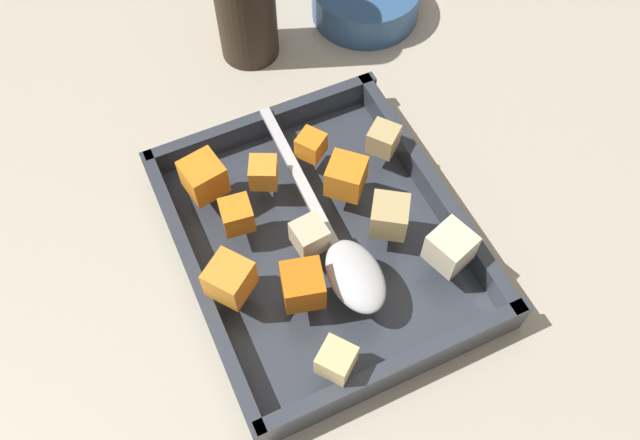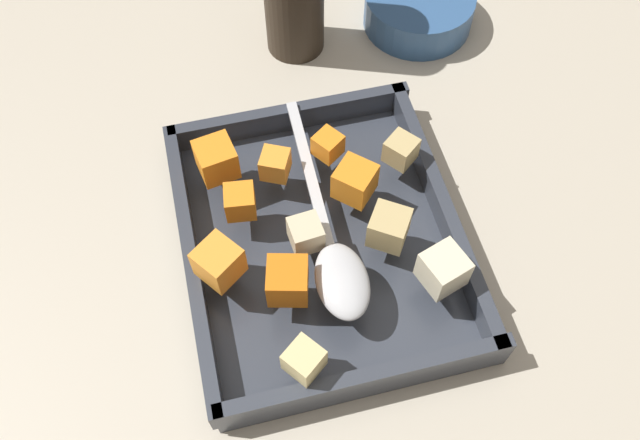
% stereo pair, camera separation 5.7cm
% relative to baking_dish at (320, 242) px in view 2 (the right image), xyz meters
% --- Properties ---
extents(ground_plane, '(4.00, 4.00, 0.00)m').
position_rel_baking_dish_xyz_m(ground_plane, '(0.00, -0.00, -0.01)').
color(ground_plane, '#BCB29E').
extents(baking_dish, '(0.29, 0.25, 0.04)m').
position_rel_baking_dish_xyz_m(baking_dish, '(0.00, 0.00, 0.00)').
color(baking_dish, '#333842').
rests_on(baking_dish, ground_plane).
extents(carrot_chunk_far_right, '(0.04, 0.04, 0.03)m').
position_rel_baking_dish_xyz_m(carrot_chunk_far_right, '(-0.05, 0.04, 0.05)').
color(carrot_chunk_far_right, orange).
rests_on(carrot_chunk_far_right, baking_dish).
extents(carrot_chunk_front_center, '(0.05, 0.05, 0.03)m').
position_rel_baking_dish_xyz_m(carrot_chunk_front_center, '(-0.02, 0.09, 0.05)').
color(carrot_chunk_front_center, orange).
rests_on(carrot_chunk_front_center, baking_dish).
extents(carrot_chunk_near_spoon, '(0.05, 0.05, 0.03)m').
position_rel_baking_dish_xyz_m(carrot_chunk_near_spoon, '(0.03, -0.04, 0.05)').
color(carrot_chunk_near_spoon, orange).
rests_on(carrot_chunk_near_spoon, baking_dish).
extents(carrot_chunk_corner_ne, '(0.03, 0.03, 0.03)m').
position_rel_baking_dish_xyz_m(carrot_chunk_corner_ne, '(0.03, 0.06, 0.04)').
color(carrot_chunk_corner_ne, orange).
rests_on(carrot_chunk_corner_ne, baking_dish).
extents(carrot_chunk_back_center, '(0.03, 0.03, 0.02)m').
position_rel_baking_dish_xyz_m(carrot_chunk_back_center, '(0.08, -0.03, 0.04)').
color(carrot_chunk_back_center, orange).
rests_on(carrot_chunk_back_center, baking_dish).
extents(carrot_chunk_under_handle, '(0.03, 0.03, 0.03)m').
position_rel_baking_dish_xyz_m(carrot_chunk_under_handle, '(0.07, 0.03, 0.04)').
color(carrot_chunk_under_handle, orange).
rests_on(carrot_chunk_under_handle, baking_dish).
extents(carrot_chunk_heap_top, '(0.04, 0.04, 0.03)m').
position_rel_baking_dish_xyz_m(carrot_chunk_heap_top, '(0.08, 0.08, 0.05)').
color(carrot_chunk_heap_top, orange).
rests_on(carrot_chunk_heap_top, baking_dish).
extents(potato_chunk_far_left, '(0.04, 0.04, 0.03)m').
position_rel_baking_dish_xyz_m(potato_chunk_far_left, '(-0.02, -0.05, 0.05)').
color(potato_chunk_far_left, tan).
rests_on(potato_chunk_far_left, baking_dish).
extents(potato_chunk_mid_right, '(0.04, 0.04, 0.03)m').
position_rel_baking_dish_xyz_m(potato_chunk_mid_right, '(0.05, -0.09, 0.04)').
color(potato_chunk_mid_right, tan).
rests_on(potato_chunk_mid_right, baking_dish).
extents(potato_chunk_near_left, '(0.04, 0.04, 0.03)m').
position_rel_baking_dish_xyz_m(potato_chunk_near_left, '(-0.12, 0.04, 0.04)').
color(potato_chunk_near_left, '#E0CC89').
rests_on(potato_chunk_near_left, baking_dish).
extents(potato_chunk_corner_se, '(0.04, 0.04, 0.03)m').
position_rel_baking_dish_xyz_m(potato_chunk_corner_se, '(-0.07, -0.09, 0.05)').
color(potato_chunk_corner_se, beige).
rests_on(potato_chunk_corner_se, baking_dish).
extents(potato_chunk_rim_edge, '(0.03, 0.03, 0.03)m').
position_rel_baking_dish_xyz_m(potato_chunk_rim_edge, '(-0.01, 0.02, 0.04)').
color(potato_chunk_rim_edge, beige).
rests_on(potato_chunk_rim_edge, baking_dish).
extents(serving_spoon, '(0.24, 0.05, 0.02)m').
position_rel_baking_dish_xyz_m(serving_spoon, '(-0.05, -0.01, 0.04)').
color(serving_spoon, silver).
rests_on(serving_spoon, baking_dish).
extents(small_prep_bowl, '(0.13, 0.13, 0.04)m').
position_rel_baking_dish_xyz_m(small_prep_bowl, '(0.27, -0.18, 0.01)').
color(small_prep_bowl, '#33598C').
rests_on(small_prep_bowl, ground_plane).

